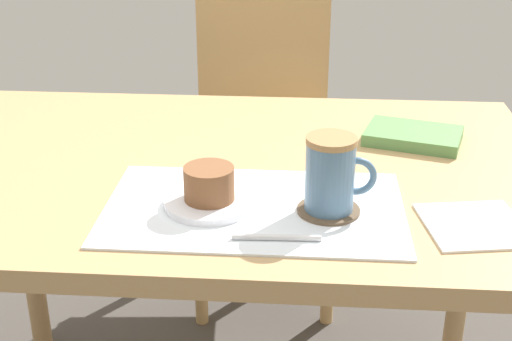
{
  "coord_description": "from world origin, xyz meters",
  "views": [
    {
      "loc": [
        0.15,
        -1.19,
        1.23
      ],
      "look_at": [
        0.07,
        -0.14,
        0.76
      ],
      "focal_mm": 50.0,
      "sensor_mm": 36.0,
      "label": 1
    }
  ],
  "objects": [
    {
      "name": "coffee_coaster",
      "position": [
        0.19,
        -0.19,
        0.71
      ],
      "size": [
        0.1,
        0.1,
        0.0
      ],
      "primitive_type": "cylinder",
      "color": "brown",
      "rests_on": "placemat"
    },
    {
      "name": "coffee_mug",
      "position": [
        0.19,
        -0.19,
        0.78
      ],
      "size": [
        0.11,
        0.08,
        0.12
      ],
      "color": "slate",
      "rests_on": "coffee_coaster"
    },
    {
      "name": "pastry",
      "position": [
        -0.0,
        -0.18,
        0.75
      ],
      "size": [
        0.08,
        0.08,
        0.05
      ],
      "primitive_type": "cylinder",
      "color": "brown",
      "rests_on": "pastry_plate"
    },
    {
      "name": "dining_table",
      "position": [
        0.0,
        0.0,
        0.63
      ],
      "size": [
        1.19,
        0.77,
        0.71
      ],
      "color": "tan",
      "rests_on": "ground_plane"
    },
    {
      "name": "wooden_chair",
      "position": [
        0.03,
        0.75,
        0.52
      ],
      "size": [
        0.45,
        0.45,
        0.94
      ],
      "rotation": [
        0.0,
        0.0,
        3.22
      ],
      "color": "tan",
      "rests_on": "ground_plane"
    },
    {
      "name": "pastry_plate",
      "position": [
        -0.0,
        -0.18,
        0.72
      ],
      "size": [
        0.15,
        0.15,
        0.01
      ],
      "primitive_type": "cylinder",
      "color": "white",
      "rests_on": "placemat"
    },
    {
      "name": "placemat",
      "position": [
        0.07,
        -0.18,
        0.71
      ],
      "size": [
        0.47,
        0.29,
        0.0
      ],
      "primitive_type": "cube",
      "color": "white",
      "rests_on": "dining_table"
    },
    {
      "name": "small_book",
      "position": [
        0.36,
        0.13,
        0.72
      ],
      "size": [
        0.21,
        0.17,
        0.02
      ],
      "primitive_type": "cube",
      "rotation": [
        0.0,
        0.0,
        -0.28
      ],
      "color": "#598C4C",
      "rests_on": "dining_table"
    },
    {
      "name": "teaspoon",
      "position": [
        0.11,
        -0.28,
        0.72
      ],
      "size": [
        0.13,
        0.01,
        0.01
      ],
      "primitive_type": "cylinder",
      "rotation": [
        0.0,
        1.57,
        0.04
      ],
      "color": "silver",
      "rests_on": "placemat"
    },
    {
      "name": "paper_napkin",
      "position": [
        0.41,
        -0.21,
        0.71
      ],
      "size": [
        0.17,
        0.17,
        0.0
      ],
      "primitive_type": "cube",
      "rotation": [
        0.0,
        0.0,
        0.16
      ],
      "color": "white",
      "rests_on": "dining_table"
    }
  ]
}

